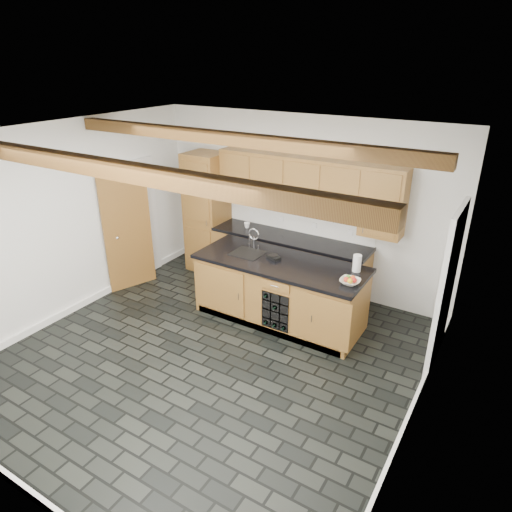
{
  "coord_description": "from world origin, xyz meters",
  "views": [
    {
      "loc": [
        3.05,
        -3.85,
        3.6
      ],
      "look_at": [
        0.2,
        0.8,
        1.18
      ],
      "focal_mm": 32.0,
      "sensor_mm": 36.0,
      "label": 1
    }
  ],
  "objects": [
    {
      "name": "ground",
      "position": [
        0.0,
        0.0,
        0.0
      ],
      "size": [
        5.0,
        5.0,
        0.0
      ],
      "primitive_type": "plane",
      "color": "black",
      "rests_on": "ground"
    },
    {
      "name": "room_shell",
      "position": [
        -0.09,
        0.53,
        1.53
      ],
      "size": [
        5.01,
        5.0,
        5.0
      ],
      "color": "white",
      "rests_on": "ground"
    },
    {
      "name": "back_cabinetry",
      "position": [
        -0.38,
        2.24,
        0.98
      ],
      "size": [
        3.65,
        0.62,
        2.2
      ],
      "color": "olive",
      "rests_on": "ground"
    },
    {
      "name": "island",
      "position": [
        0.31,
        1.28,
        0.46
      ],
      "size": [
        2.48,
        0.96,
        0.93
      ],
      "color": "olive",
      "rests_on": "ground"
    },
    {
      "name": "faucet",
      "position": [
        -0.25,
        1.33,
        0.96
      ],
      "size": [
        0.45,
        0.4,
        0.34
      ],
      "color": "black",
      "rests_on": "island"
    },
    {
      "name": "kitchen_scale",
      "position": [
        0.17,
        1.33,
        0.96
      ],
      "size": [
        0.23,
        0.18,
        0.06
      ],
      "rotation": [
        0.0,
        0.0,
        -0.38
      ],
      "color": "black",
      "rests_on": "island"
    },
    {
      "name": "fruit_bowl",
      "position": [
        1.38,
        1.16,
        0.96
      ],
      "size": [
        0.26,
        0.26,
        0.06
      ],
      "primitive_type": "imported",
      "rotation": [
        0.0,
        0.0,
        0.03
      ],
      "color": "silver",
      "rests_on": "island"
    },
    {
      "name": "fruit_cluster",
      "position": [
        1.38,
        1.16,
        1.0
      ],
      "size": [
        0.16,
        0.17,
        0.07
      ],
      "color": "red",
      "rests_on": "fruit_bowl"
    },
    {
      "name": "paper_towel",
      "position": [
        1.32,
        1.56,
        1.05
      ],
      "size": [
        0.11,
        0.11,
        0.24
      ],
      "primitive_type": "cylinder",
      "color": "white",
      "rests_on": "island"
    },
    {
      "name": "mug",
      "position": [
        -0.83,
        2.2,
        0.98
      ],
      "size": [
        0.11,
        0.11,
        0.09
      ],
      "primitive_type": "imported",
      "rotation": [
        0.0,
        0.0,
        0.07
      ],
      "color": "white",
      "rests_on": "back_cabinetry"
    }
  ]
}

